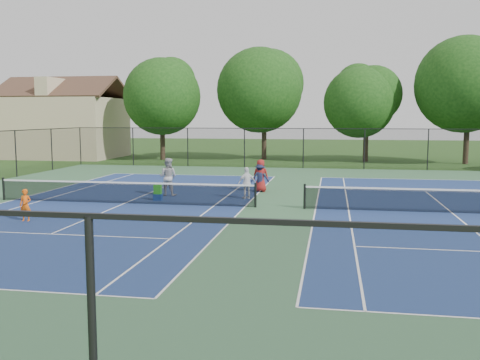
% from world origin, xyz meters
% --- Properties ---
extents(ground, '(140.00, 140.00, 0.00)m').
position_xyz_m(ground, '(0.00, 0.00, 0.00)').
color(ground, '#234716').
rests_on(ground, ground).
extents(court_pad, '(36.00, 36.00, 0.01)m').
position_xyz_m(court_pad, '(0.00, 0.00, 0.00)').
color(court_pad, '#335B3E').
rests_on(court_pad, ground).
extents(tennis_court_left, '(12.00, 23.83, 1.07)m').
position_xyz_m(tennis_court_left, '(-7.00, 0.00, 0.10)').
color(tennis_court_left, navy).
rests_on(tennis_court_left, ground).
extents(tennis_court_right, '(12.00, 23.83, 1.07)m').
position_xyz_m(tennis_court_right, '(7.00, 0.00, 0.10)').
color(tennis_court_right, navy).
rests_on(tennis_court_right, ground).
extents(perimeter_fence, '(36.08, 36.08, 3.02)m').
position_xyz_m(perimeter_fence, '(0.00, 0.00, 1.60)').
color(perimeter_fence, black).
rests_on(perimeter_fence, ground).
extents(tree_back_a, '(6.80, 6.80, 9.15)m').
position_xyz_m(tree_back_a, '(-13.00, 24.00, 6.04)').
color(tree_back_a, '#2D2116').
rests_on(tree_back_a, ground).
extents(tree_back_b, '(7.60, 7.60, 10.03)m').
position_xyz_m(tree_back_b, '(-4.00, 26.00, 6.60)').
color(tree_back_b, '#2D2116').
rests_on(tree_back_b, ground).
extents(tree_back_c, '(6.00, 6.00, 8.40)m').
position_xyz_m(tree_back_c, '(5.00, 25.00, 5.48)').
color(tree_back_c, '#2D2116').
rests_on(tree_back_c, ground).
extents(tree_back_d, '(7.80, 7.80, 10.37)m').
position_xyz_m(tree_back_d, '(13.00, 24.00, 6.82)').
color(tree_back_d, '#2D2116').
rests_on(tree_back_d, ground).
extents(clapboard_house, '(10.80, 8.10, 7.65)m').
position_xyz_m(clapboard_house, '(-23.00, 25.00, 3.09)').
color(clapboard_house, tan).
rests_on(clapboard_house, ground).
extents(child_player, '(0.46, 0.31, 1.21)m').
position_xyz_m(child_player, '(-9.09, -4.45, 0.60)').
color(child_player, '#DA550E').
rests_on(child_player, ground).
extents(instructor, '(0.97, 0.79, 1.87)m').
position_xyz_m(instructor, '(-5.80, 2.67, 0.94)').
color(instructor, '#98989B').
rests_on(instructor, ground).
extents(bystander_a, '(0.95, 0.79, 1.51)m').
position_xyz_m(bystander_a, '(-1.80, 2.36, 0.76)').
color(bystander_a, white).
rests_on(bystander_a, ground).
extents(bystander_b, '(1.02, 0.66, 1.49)m').
position_xyz_m(bystander_b, '(-1.50, 4.79, 0.75)').
color(bystander_b, '#191E37').
rests_on(bystander_b, ground).
extents(bystander_c, '(0.89, 0.64, 1.69)m').
position_xyz_m(bystander_c, '(-1.47, 4.83, 0.84)').
color(bystander_c, maroon).
rests_on(bystander_c, ground).
extents(ball_crate, '(0.43, 0.32, 0.31)m').
position_xyz_m(ball_crate, '(-5.82, 1.15, 0.15)').
color(ball_crate, navy).
rests_on(ball_crate, ground).
extents(ball_hopper, '(0.36, 0.30, 0.44)m').
position_xyz_m(ball_hopper, '(-5.82, 1.15, 0.52)').
color(ball_hopper, green).
rests_on(ball_hopper, ball_crate).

